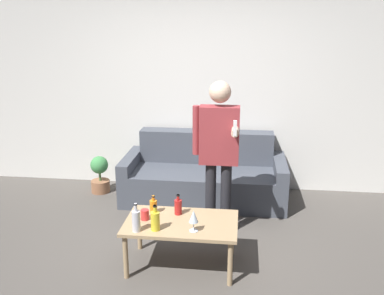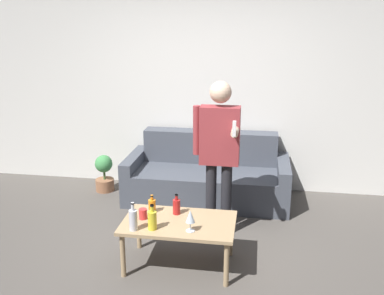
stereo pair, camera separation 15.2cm
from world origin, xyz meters
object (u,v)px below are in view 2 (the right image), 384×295
(couch, at_px, (208,176))
(person_standing_front, at_px, (219,147))
(coffee_table, at_px, (179,226))
(bottle_orange, at_px, (152,220))

(couch, xyz_separation_m, person_standing_front, (0.22, -0.89, 0.65))
(couch, height_order, coffee_table, couch)
(couch, distance_m, bottle_orange, 1.76)
(couch, height_order, person_standing_front, person_standing_front)
(bottle_orange, xyz_separation_m, person_standing_front, (0.47, 0.83, 0.41))
(person_standing_front, bearing_deg, coffee_table, -112.93)
(bottle_orange, height_order, person_standing_front, person_standing_front)
(coffee_table, xyz_separation_m, person_standing_front, (0.28, 0.66, 0.55))
(coffee_table, relative_size, bottle_orange, 4.41)
(couch, bearing_deg, bottle_orange, -98.40)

